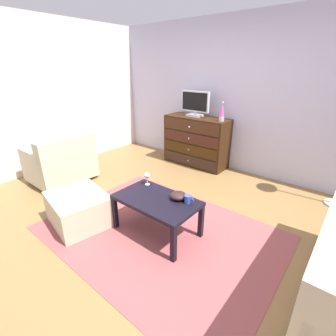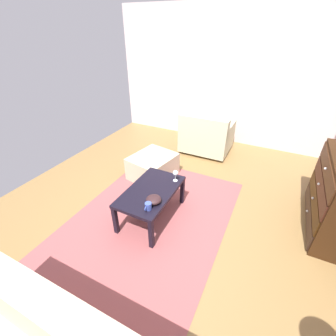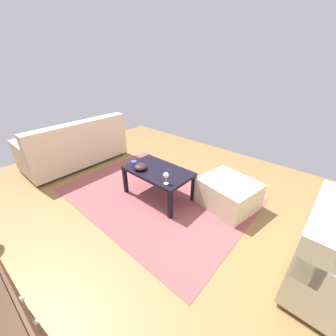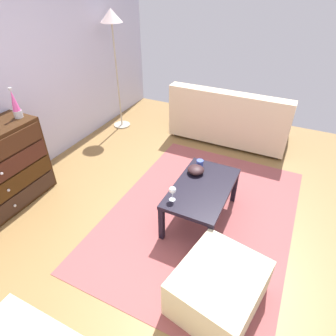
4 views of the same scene
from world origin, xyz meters
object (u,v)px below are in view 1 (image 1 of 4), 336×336
dresser (196,141)px  ottoman (79,209)px  coffee_table (156,203)px  lava_lamp (222,112)px  mug (188,199)px  tv (195,103)px  wine_glass (147,176)px  bowl_decorative (178,196)px  armchair (62,162)px

dresser → ottoman: 2.55m
dresser → coffee_table: (0.84, -2.07, -0.08)m
lava_lamp → mug: lava_lamp is taller
tv → ottoman: bearing=-88.5°
dresser → wine_glass: size_ratio=7.85×
bowl_decorative → coffee_table: bearing=-141.9°
dresser → bowl_decorative: bearing=-61.8°
ottoman → coffee_table: bearing=28.7°
wine_glass → mug: (0.64, -0.04, -0.07)m
coffee_table → mug: (0.32, 0.15, 0.10)m
tv → coffee_table: (0.92, -2.10, -0.78)m
dresser → lava_lamp: (0.52, -0.04, 0.61)m
lava_lamp → ottoman: (-0.52, -2.50, -0.88)m
tv → bowl_decorative: bearing=-60.4°
lava_lamp → ottoman: lava_lamp is taller
tv → armchair: tv is taller
wine_glass → mug: size_ratio=1.38×
dresser → lava_lamp: lava_lamp is taller
wine_glass → mug: wine_glass is taller
wine_glass → ottoman: (-0.53, -0.65, -0.36)m
wine_glass → bowl_decorative: (0.51, -0.04, -0.08)m
dresser → coffee_table: size_ratio=1.32×
wine_glass → ottoman: 0.92m
bowl_decorative → ottoman: bowl_decorative is taller
dresser → bowl_decorative: 2.19m
coffee_table → dresser: bearing=112.1°
lava_lamp → mug: size_ratio=2.89×
mug → armchair: (-2.44, -0.12, -0.15)m
bowl_decorative → lava_lamp: bearing=105.3°
coffee_table → wine_glass: wine_glass is taller
lava_lamp → bowl_decorative: lava_lamp is taller
coffee_table → tv: bearing=113.6°
dresser → armchair: 2.41m
dresser → bowl_decorative: size_ratio=6.88×
coffee_table → armchair: 2.12m
mug → lava_lamp: bearing=109.0°
tv → bowl_decorative: size_ratio=3.20×
tv → ottoman: (0.07, -2.56, -0.97)m
wine_glass → ottoman: wine_glass is taller
lava_lamp → bowl_decorative: 2.04m
armchair → coffee_table: bearing=-0.8°
mug → bowl_decorative: 0.13m
ottoman → bowl_decorative: bearing=30.5°
tv → armchair: (-1.21, -2.07, -0.83)m
lava_lamp → armchair: size_ratio=0.36×
mug → armchair: armchair is taller
lava_lamp → ottoman: 2.70m
coffee_table → lava_lamp: bearing=99.2°
dresser → coffee_table: bearing=-67.9°
lava_lamp → bowl_decorative: bearing=-74.7°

